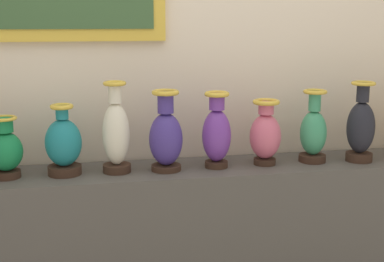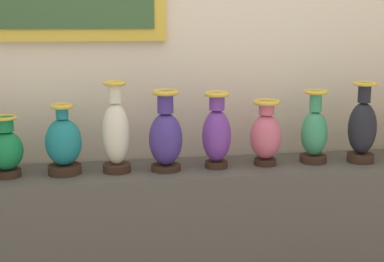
{
  "view_description": "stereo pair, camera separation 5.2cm",
  "coord_description": "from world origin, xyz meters",
  "px_view_note": "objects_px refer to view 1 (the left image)",
  "views": [
    {
      "loc": [
        -0.5,
        -2.59,
        1.55
      ],
      "look_at": [
        0.0,
        0.0,
        1.01
      ],
      "focal_mm": 51.07,
      "sensor_mm": 36.0,
      "label": 1
    },
    {
      "loc": [
        -0.45,
        -2.6,
        1.55
      ],
      "look_at": [
        0.0,
        0.0,
        1.01
      ],
      "focal_mm": 51.07,
      "sensor_mm": 36.0,
      "label": 2
    }
  ],
  "objects_px": {
    "vase_emerald": "(5,150)",
    "vase_indigo": "(166,136)",
    "vase_violet": "(217,133)",
    "vase_jade": "(313,132)",
    "vase_onyx": "(361,127)",
    "vase_rose": "(265,134)",
    "vase_teal": "(64,144)",
    "vase_ivory": "(116,134)"
  },
  "relations": [
    {
      "from": "vase_emerald",
      "to": "vase_indigo",
      "type": "height_order",
      "value": "vase_indigo"
    },
    {
      "from": "vase_rose",
      "to": "vase_jade",
      "type": "relative_size",
      "value": 0.89
    },
    {
      "from": "vase_teal",
      "to": "vase_rose",
      "type": "distance_m",
      "value": 1.0
    },
    {
      "from": "vase_violet",
      "to": "vase_jade",
      "type": "relative_size",
      "value": 1.01
    },
    {
      "from": "vase_teal",
      "to": "vase_onyx",
      "type": "bearing_deg",
      "value": -1.41
    },
    {
      "from": "vase_emerald",
      "to": "vase_onyx",
      "type": "xyz_separation_m",
      "value": [
        1.76,
        -0.03,
        0.05
      ]
    },
    {
      "from": "vase_emerald",
      "to": "vase_rose",
      "type": "bearing_deg",
      "value": 0.07
    },
    {
      "from": "vase_indigo",
      "to": "vase_jade",
      "type": "distance_m",
      "value": 0.77
    },
    {
      "from": "vase_rose",
      "to": "vase_indigo",
      "type": "bearing_deg",
      "value": -178.28
    },
    {
      "from": "vase_rose",
      "to": "vase_teal",
      "type": "bearing_deg",
      "value": 179.63
    },
    {
      "from": "vase_teal",
      "to": "vase_indigo",
      "type": "height_order",
      "value": "vase_indigo"
    },
    {
      "from": "vase_rose",
      "to": "vase_jade",
      "type": "xyz_separation_m",
      "value": [
        0.26,
        0.0,
        0.0
      ]
    },
    {
      "from": "vase_teal",
      "to": "vase_onyx",
      "type": "relative_size",
      "value": 0.82
    },
    {
      "from": "vase_emerald",
      "to": "vase_jade",
      "type": "distance_m",
      "value": 1.52
    },
    {
      "from": "vase_indigo",
      "to": "vase_onyx",
      "type": "height_order",
      "value": "vase_onyx"
    },
    {
      "from": "vase_teal",
      "to": "vase_violet",
      "type": "relative_size",
      "value": 0.89
    },
    {
      "from": "vase_indigo",
      "to": "vase_jade",
      "type": "relative_size",
      "value": 1.05
    },
    {
      "from": "vase_teal",
      "to": "vase_violet",
      "type": "bearing_deg",
      "value": -1.06
    },
    {
      "from": "vase_teal",
      "to": "vase_ivory",
      "type": "bearing_deg",
      "value": -1.59
    },
    {
      "from": "vase_teal",
      "to": "vase_emerald",
      "type": "bearing_deg",
      "value": -178.24
    },
    {
      "from": "vase_ivory",
      "to": "vase_jade",
      "type": "bearing_deg",
      "value": 0.31
    },
    {
      "from": "vase_jade",
      "to": "vase_onyx",
      "type": "distance_m",
      "value": 0.25
    },
    {
      "from": "vase_teal",
      "to": "vase_indigo",
      "type": "relative_size",
      "value": 0.86
    },
    {
      "from": "vase_jade",
      "to": "vase_onyx",
      "type": "xyz_separation_m",
      "value": [
        0.24,
        -0.04,
        0.02
      ]
    },
    {
      "from": "vase_violet",
      "to": "vase_jade",
      "type": "height_order",
      "value": "vase_violet"
    },
    {
      "from": "vase_teal",
      "to": "vase_ivory",
      "type": "relative_size",
      "value": 0.77
    },
    {
      "from": "vase_violet",
      "to": "vase_jade",
      "type": "distance_m",
      "value": 0.52
    },
    {
      "from": "vase_indigo",
      "to": "vase_jade",
      "type": "xyz_separation_m",
      "value": [
        0.77,
        0.02,
        -0.01
      ]
    },
    {
      "from": "vase_teal",
      "to": "vase_rose",
      "type": "relative_size",
      "value": 1.02
    },
    {
      "from": "vase_rose",
      "to": "vase_onyx",
      "type": "relative_size",
      "value": 0.8
    },
    {
      "from": "vase_emerald",
      "to": "vase_rose",
      "type": "relative_size",
      "value": 0.87
    },
    {
      "from": "vase_emerald",
      "to": "vase_indigo",
      "type": "xyz_separation_m",
      "value": [
        0.75,
        -0.01,
        0.04
      ]
    },
    {
      "from": "vase_onyx",
      "to": "vase_rose",
      "type": "bearing_deg",
      "value": 176.54
    },
    {
      "from": "vase_ivory",
      "to": "vase_indigo",
      "type": "bearing_deg",
      "value": -3.56
    },
    {
      "from": "vase_indigo",
      "to": "vase_violet",
      "type": "relative_size",
      "value": 1.04
    },
    {
      "from": "vase_teal",
      "to": "vase_jade",
      "type": "bearing_deg",
      "value": -0.07
    },
    {
      "from": "vase_emerald",
      "to": "vase_teal",
      "type": "bearing_deg",
      "value": 1.76
    },
    {
      "from": "vase_emerald",
      "to": "vase_indigo",
      "type": "distance_m",
      "value": 0.75
    },
    {
      "from": "vase_violet",
      "to": "vase_jade",
      "type": "xyz_separation_m",
      "value": [
        0.52,
        0.01,
        -0.02
      ]
    },
    {
      "from": "vase_violet",
      "to": "vase_rose",
      "type": "relative_size",
      "value": 1.14
    },
    {
      "from": "vase_ivory",
      "to": "vase_rose",
      "type": "relative_size",
      "value": 1.33
    },
    {
      "from": "vase_emerald",
      "to": "vase_violet",
      "type": "distance_m",
      "value": 1.0
    }
  ]
}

